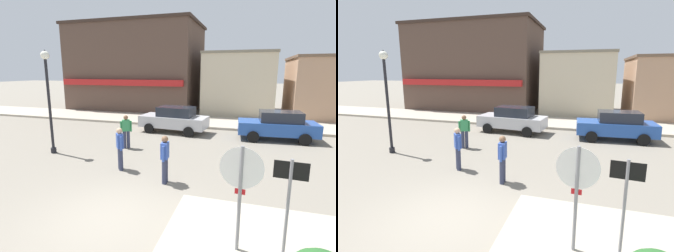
{
  "view_description": "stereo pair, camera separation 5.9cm",
  "coord_description": "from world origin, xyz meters",
  "views": [
    {
      "loc": [
        3.12,
        -5.26,
        3.65
      ],
      "look_at": [
        0.07,
        4.5,
        1.5
      ],
      "focal_mm": 28.0,
      "sensor_mm": 36.0,
      "label": 1
    },
    {
      "loc": [
        3.18,
        -5.24,
        3.65
      ],
      "look_at": [
        0.07,
        4.5,
        1.5
      ],
      "focal_mm": 28.0,
      "sensor_mm": 36.0,
      "label": 2
    }
  ],
  "objects": [
    {
      "name": "pedestrian_crossing_near",
      "position": [
        0.59,
        2.5,
        0.87
      ],
      "size": [
        0.25,
        0.56,
        1.61
      ],
      "color": "#2D334C",
      "rests_on": "ground"
    },
    {
      "name": "building_storefront_left_near",
      "position": [
        2.11,
        19.23,
        2.6
      ],
      "size": [
        5.79,
        7.28,
        5.2
      ],
      "color": "beige",
      "rests_on": "ground"
    },
    {
      "name": "ground_plane",
      "position": [
        0.0,
        0.0,
        0.0
      ],
      "size": [
        160.0,
        160.0,
        0.0
      ],
      "primitive_type": "plane",
      "color": "gray"
    },
    {
      "name": "pedestrian_crossing_far",
      "position": [
        -1.38,
        3.14,
        0.87
      ],
      "size": [
        0.41,
        0.49,
        1.61
      ],
      "color": "#2D334C",
      "rests_on": "ground"
    },
    {
      "name": "parked_car_second",
      "position": [
        4.63,
        9.59,
        0.81
      ],
      "size": [
        4.1,
        2.06,
        1.56
      ],
      "color": "#234C9E",
      "rests_on": "ground"
    },
    {
      "name": "building_corner_shop",
      "position": [
        -7.5,
        18.88,
        3.98
      ],
      "size": [
        12.03,
        7.99,
        7.95
      ],
      "color": "brown",
      "rests_on": "ground"
    },
    {
      "name": "parked_car_nearest",
      "position": [
        -1.16,
        9.69,
        0.81
      ],
      "size": [
        4.15,
        2.18,
        1.56
      ],
      "color": "#B7B7BC",
      "rests_on": "ground"
    },
    {
      "name": "stop_sign",
      "position": [
        3.05,
        -0.42,
        1.52
      ],
      "size": [
        0.82,
        0.09,
        2.3
      ],
      "color": "gray",
      "rests_on": "ground"
    },
    {
      "name": "lamp_post",
      "position": [
        -5.27,
        4.1,
        2.96
      ],
      "size": [
        0.36,
        0.36,
        4.54
      ],
      "color": "black",
      "rests_on": "ground"
    },
    {
      "name": "pedestrian_kerb_side",
      "position": [
        -2.42,
        5.77,
        0.87
      ],
      "size": [
        0.52,
        0.37,
        1.61
      ],
      "color": "#2D334C",
      "rests_on": "ground"
    },
    {
      "name": "kerb_far",
      "position": [
        0.0,
        13.13,
        0.07
      ],
      "size": [
        80.0,
        4.0,
        0.15
      ],
      "primitive_type": "cube",
      "color": "#A89E8C",
      "rests_on": "ground"
    },
    {
      "name": "one_way_sign",
      "position": [
        3.92,
        -0.32,
        1.33
      ],
      "size": [
        0.6,
        0.07,
        2.1
      ],
      "color": "gray",
      "rests_on": "ground"
    }
  ]
}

